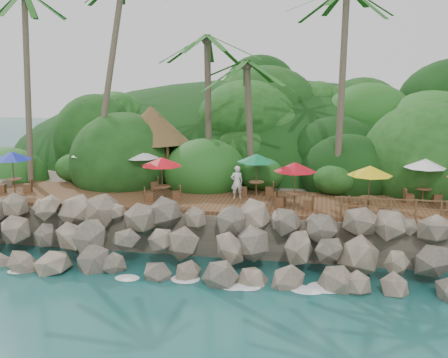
# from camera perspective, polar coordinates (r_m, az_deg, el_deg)

# --- Properties ---
(ground) EXTENTS (140.00, 140.00, 0.00)m
(ground) POSITION_cam_1_polar(r_m,az_deg,el_deg) (23.32, -2.71, -11.23)
(ground) COLOR #19514F
(ground) RESTS_ON ground
(land_base) EXTENTS (32.00, 25.20, 2.10)m
(land_base) POSITION_cam_1_polar(r_m,az_deg,el_deg) (38.07, 2.71, -0.42)
(land_base) COLOR gray
(land_base) RESTS_ON ground
(jungle_hill) EXTENTS (44.80, 28.00, 15.40)m
(jungle_hill) POSITION_cam_1_polar(r_m,az_deg,el_deg) (45.58, 3.96, 0.26)
(jungle_hill) COLOR #143811
(jungle_hill) RESTS_ON ground
(seawall) EXTENTS (29.00, 4.00, 2.30)m
(seawall) POSITION_cam_1_polar(r_m,az_deg,el_deg) (24.73, -1.68, -6.99)
(seawall) COLOR gray
(seawall) RESTS_ON ground
(terrace) EXTENTS (26.00, 5.00, 0.20)m
(terrace) POSITION_cam_1_polar(r_m,az_deg,el_deg) (28.19, 0.00, -2.39)
(terrace) COLOR brown
(terrace) RESTS_ON land_base
(jungle_foliage) EXTENTS (44.00, 16.00, 12.00)m
(jungle_foliage) POSITION_cam_1_polar(r_m,az_deg,el_deg) (37.35, 2.49, -2.31)
(jungle_foliage) COLOR #143811
(jungle_foliage) RESTS_ON ground
(foam_line) EXTENTS (25.20, 0.80, 0.06)m
(foam_line) POSITION_cam_1_polar(r_m,az_deg,el_deg) (23.57, -2.54, -10.88)
(foam_line) COLOR white
(foam_line) RESTS_ON ground
(palms) EXTENTS (32.23, 6.49, 13.50)m
(palms) POSITION_cam_1_polar(r_m,az_deg,el_deg) (30.42, 0.77, 17.73)
(palms) COLOR brown
(palms) RESTS_ON ground
(palapa) EXTENTS (4.69, 4.69, 4.60)m
(palapa) POSITION_cam_1_polar(r_m,az_deg,el_deg) (32.50, -7.80, 5.83)
(palapa) COLOR brown
(palapa) RESTS_ON ground
(dining_clusters) EXTENTS (25.73, 5.17, 2.31)m
(dining_clusters) POSITION_cam_1_polar(r_m,az_deg,el_deg) (27.66, 1.46, 1.61)
(dining_clusters) COLOR brown
(dining_clusters) RESTS_ON terrace
(railing) EXTENTS (6.10, 0.10, 1.00)m
(railing) POSITION_cam_1_polar(r_m,az_deg,el_deg) (25.60, 18.65, -2.87)
(railing) COLOR brown
(railing) RESTS_ON terrace
(waiter) EXTENTS (0.75, 0.63, 1.77)m
(waiter) POSITION_cam_1_polar(r_m,az_deg,el_deg) (28.15, 1.39, -0.35)
(waiter) COLOR white
(waiter) RESTS_ON terrace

